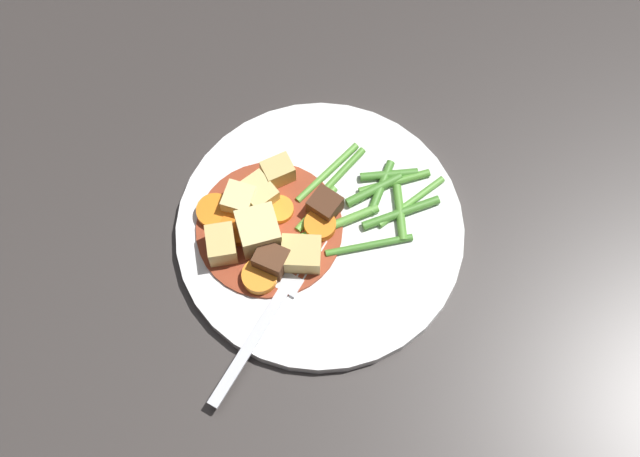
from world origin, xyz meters
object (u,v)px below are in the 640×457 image
object	(u,v)px
carrot_slice_4	(279,210)
potato_chunk_1	(221,245)
carrot_slice_0	(260,277)
meat_chunk_1	(271,261)
potato_chunk_2	(301,255)
potato_chunk_3	(278,172)
carrot_slice_1	(238,228)
potato_chunk_4	(239,201)
dinner_plate	(320,231)
potato_chunk_5	(258,194)
carrot_slice_2	(322,228)
meat_chunk_0	(325,206)
potato_chunk_0	(259,235)
fork	(271,312)
carrot_slice_3	(215,212)

from	to	relation	value
carrot_slice_4	potato_chunk_1	size ratio (longest dim) A/B	0.84
carrot_slice_0	meat_chunk_1	distance (m)	0.02
carrot_slice_4	potato_chunk_2	bearing A→B (deg)	102.72
potato_chunk_1	potato_chunk_3	size ratio (longest dim) A/B	1.15
potato_chunk_1	carrot_slice_1	bearing A→B (deg)	-135.54
carrot_slice_0	potato_chunk_4	bearing A→B (deg)	-84.88
carrot_slice_0	carrot_slice_4	size ratio (longest dim) A/B	1.22
dinner_plate	potato_chunk_5	size ratio (longest dim) A/B	8.59
carrot_slice_0	carrot_slice_1	distance (m)	0.05
carrot_slice_2	meat_chunk_0	world-z (taller)	meat_chunk_0
potato_chunk_0	fork	distance (m)	0.07
carrot_slice_3	carrot_slice_4	bearing A→B (deg)	171.45
potato_chunk_2	potato_chunk_3	world-z (taller)	same
meat_chunk_1	carrot_slice_4	bearing A→B (deg)	-107.11
carrot_slice_1	meat_chunk_0	xyz separation A→B (m)	(-0.08, -0.00, 0.01)
potato_chunk_0	meat_chunk_0	bearing A→B (deg)	-162.92
potato_chunk_1	potato_chunk_4	distance (m)	0.05
dinner_plate	carrot_slice_2	distance (m)	0.01
carrot_slice_0	potato_chunk_2	size ratio (longest dim) A/B	0.92
carrot_slice_0	potato_chunk_0	size ratio (longest dim) A/B	0.90
dinner_plate	carrot_slice_0	world-z (taller)	carrot_slice_0
potato_chunk_0	meat_chunk_0	world-z (taller)	potato_chunk_0
carrot_slice_2	carrot_slice_0	bearing A→B (deg)	29.91
carrot_slice_1	potato_chunk_1	size ratio (longest dim) A/B	1.05
potato_chunk_2	potato_chunk_4	world-z (taller)	same
carrot_slice_4	potato_chunk_1	xyz separation A→B (m)	(0.06, 0.03, 0.01)
meat_chunk_0	fork	distance (m)	0.11
carrot_slice_0	meat_chunk_1	xyz separation A→B (m)	(-0.01, -0.01, 0.01)
meat_chunk_1	potato_chunk_0	bearing A→B (deg)	-74.93
carrot_slice_4	potato_chunk_5	xyz separation A→B (m)	(0.02, -0.02, 0.01)
carrot_slice_2	potato_chunk_5	world-z (taller)	potato_chunk_5
dinner_plate	carrot_slice_2	bearing A→B (deg)	117.56
carrot_slice_3	potato_chunk_3	world-z (taller)	potato_chunk_3
carrot_slice_3	potato_chunk_5	bearing A→B (deg)	-170.16
carrot_slice_2	potato_chunk_4	xyz separation A→B (m)	(0.07, -0.04, 0.01)
potato_chunk_5	meat_chunk_0	bearing A→B (deg)	158.60
dinner_plate	potato_chunk_2	distance (m)	0.04
meat_chunk_0	carrot_slice_3	bearing A→B (deg)	-8.74
dinner_plate	carrot_slice_3	bearing A→B (deg)	-19.08
potato_chunk_1	carrot_slice_0	bearing A→B (deg)	130.88
carrot_slice_4	potato_chunk_0	world-z (taller)	potato_chunk_0
carrot_slice_2	potato_chunk_5	xyz separation A→B (m)	(0.05, -0.04, 0.01)
carrot_slice_3	carrot_slice_4	distance (m)	0.06
dinner_plate	carrot_slice_4	size ratio (longest dim) A/B	10.08
dinner_plate	carrot_slice_1	world-z (taller)	carrot_slice_1
potato_chunk_2	meat_chunk_0	bearing A→B (deg)	-124.52
potato_chunk_2	potato_chunk_5	size ratio (longest dim) A/B	1.14
potato_chunk_2	meat_chunk_1	size ratio (longest dim) A/B	1.26
potato_chunk_2	carrot_slice_4	bearing A→B (deg)	-77.28
carrot_slice_3	potato_chunk_4	world-z (taller)	potato_chunk_4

